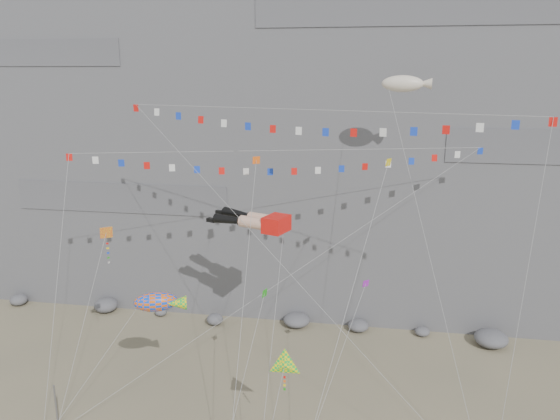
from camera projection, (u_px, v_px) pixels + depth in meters
name	position (u px, v px, depth m)	size (l,w,h in m)	color
cliff	(316.00, 64.00, 61.68)	(80.00, 28.00, 50.00)	slate
talus_boulders	(297.00, 320.00, 53.41)	(60.00, 3.00, 1.20)	slate
anchor_pole_left	(57.00, 414.00, 36.36)	(0.12, 0.12, 4.28)	gray
legs_kite	(255.00, 221.00, 42.35)	(7.48, 18.70, 20.46)	red
flag_banner_upper	(282.00, 151.00, 42.53)	(31.17, 17.54, 26.63)	red
flag_banner_lower	(313.00, 110.00, 36.99)	(28.66, 12.25, 26.17)	red
harlequin_kite	(106.00, 234.00, 37.65)	(2.72, 7.61, 15.09)	red
fish_windsock	(156.00, 302.00, 37.45)	(8.71, 7.69, 12.74)	#E7590B
delta_kite	(284.00, 366.00, 33.89)	(2.26, 6.72, 9.19)	yellow
blimp_windsock	(403.00, 84.00, 42.14)	(7.66, 16.04, 28.32)	beige
small_kite_a	(256.00, 165.00, 40.22)	(1.54, 14.20, 22.40)	#FF6015
small_kite_b	(365.00, 286.00, 38.30)	(4.49, 10.22, 14.19)	purple
small_kite_c	(264.00, 295.00, 37.72)	(1.95, 10.18, 13.40)	#1E9D18
small_kite_d	(387.00, 168.00, 38.46)	(5.79, 15.70, 23.97)	yellow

